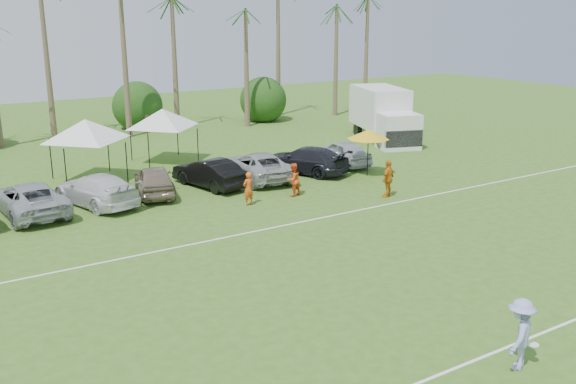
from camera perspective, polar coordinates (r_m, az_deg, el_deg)
field_lines at (r=21.16m, az=0.96°, el=-8.93°), size 80.00×12.10×0.01m
palm_tree_5 at (r=47.25m, az=-20.05°, el=14.31°), size 2.40×2.40×9.90m
palm_tree_6 at (r=48.30m, az=-15.36°, el=15.72°), size 2.40×2.40×10.90m
palm_tree_8 at (r=51.75m, az=-5.39°, el=14.25°), size 2.40×2.40×8.90m
palm_tree_9 at (r=54.19m, az=-0.53°, el=15.31°), size 2.40×2.40×9.90m
palm_tree_10 at (r=56.98m, az=3.92°, el=16.17°), size 2.40×2.40×10.90m
bush_tree_2 at (r=50.38m, az=-12.91°, el=7.39°), size 4.00×4.00×4.00m
bush_tree_3 at (r=54.49m, az=-2.88°, el=8.38°), size 4.00×4.00×4.00m
sideline_player_a at (r=30.15m, az=-3.55°, el=0.30°), size 0.66×0.50×1.60m
sideline_player_b at (r=31.59m, az=0.47°, el=1.10°), size 0.93×0.80×1.66m
sideline_player_c at (r=31.80m, az=8.89°, el=1.19°), size 1.18×0.87×1.86m
box_truck at (r=45.49m, az=8.54°, el=6.93°), size 4.78×7.57×3.66m
canopy_tent_left at (r=35.56m, az=-17.62°, el=6.18°), size 4.83×4.83×3.91m
canopy_tent_right at (r=39.00m, az=-11.13°, el=7.27°), size 4.68×4.68×3.79m
market_umbrella at (r=35.50m, az=7.16°, el=5.11°), size 2.34×2.34×2.60m
frisbee_player at (r=17.68m, az=19.92°, el=-11.79°), size 1.42×1.17×1.91m
parked_car_2 at (r=30.98m, az=-21.99°, el=-0.54°), size 2.81×5.50×1.49m
parked_car_3 at (r=31.48m, az=-16.70°, el=0.20°), size 3.39×5.50×1.49m
parked_car_4 at (r=32.50m, az=-11.80°, el=1.03°), size 2.84×4.68×1.49m
parked_car_5 at (r=33.52m, az=-7.03°, el=1.70°), size 2.54×4.75×1.49m
parked_car_6 at (r=34.83m, az=-2.63°, el=2.34°), size 3.18×5.64×1.49m
parked_car_7 at (r=36.20m, az=1.57°, el=2.87°), size 3.89×5.54×1.49m
parked_car_8 at (r=38.25m, az=4.86°, el=3.53°), size 2.14×4.51×1.49m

